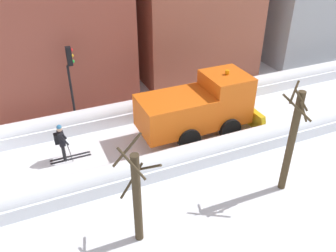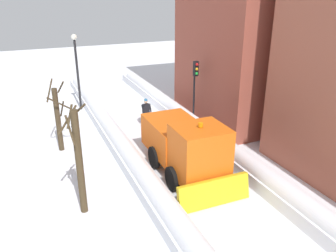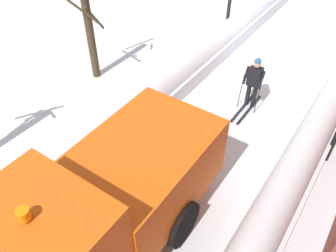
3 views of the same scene
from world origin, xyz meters
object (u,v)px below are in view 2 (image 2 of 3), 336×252
(plow_truck, at_px, (185,145))
(traffic_light_pole, at_px, (195,81))
(bare_tree_near, at_px, (58,118))
(street_lamp, at_px, (77,63))
(skier, at_px, (146,111))
(bare_tree_mid, at_px, (79,160))

(plow_truck, distance_m, traffic_light_pole, 6.44)
(traffic_light_pole, height_order, bare_tree_near, traffic_light_pole)
(street_lamp, bearing_deg, skier, 124.52)
(skier, distance_m, bare_tree_mid, 9.47)
(plow_truck, bearing_deg, bare_tree_mid, 12.62)
(plow_truck, relative_size, bare_tree_mid, 1.32)
(skier, relative_size, bare_tree_mid, 0.40)
(skier, xyz_separation_m, bare_tree_mid, (5.39, 7.69, 1.27))
(bare_tree_near, distance_m, bare_tree_mid, 6.11)
(skier, height_order, bare_tree_near, bare_tree_near)
(skier, distance_m, traffic_light_pole, 3.63)
(skier, height_order, street_lamp, street_lamp)
(plow_truck, xyz_separation_m, traffic_light_pole, (-3.22, -5.38, 1.45))
(street_lamp, distance_m, bare_tree_mid, 12.75)
(plow_truck, relative_size, street_lamp, 1.12)
(skier, bearing_deg, plow_truck, 86.67)
(plow_truck, xyz_separation_m, street_lamp, (2.95, -11.42, 1.91))
(traffic_light_pole, distance_m, bare_tree_near, 8.41)
(skier, bearing_deg, traffic_light_pole, 157.31)
(plow_truck, height_order, street_lamp, street_lamp)
(traffic_light_pole, bearing_deg, bare_tree_mid, 38.29)
(bare_tree_near, bearing_deg, traffic_light_pole, -177.24)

